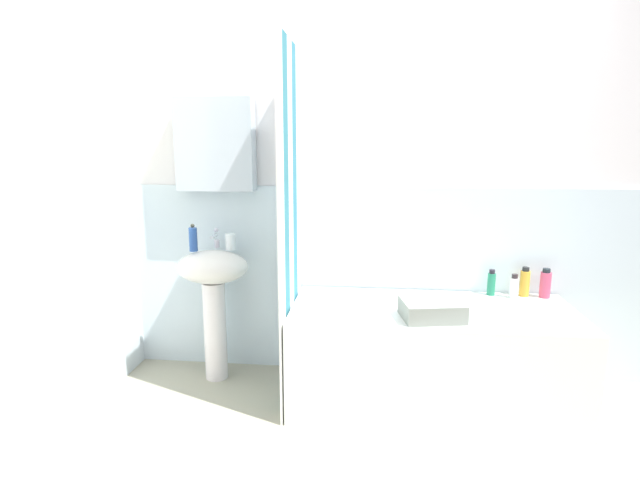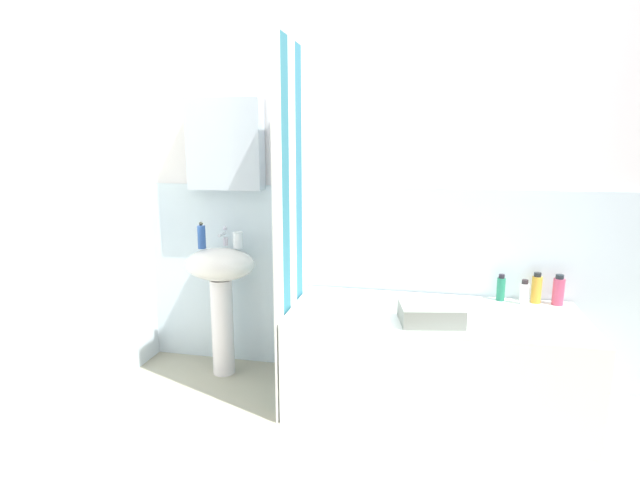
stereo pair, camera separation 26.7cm
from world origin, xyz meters
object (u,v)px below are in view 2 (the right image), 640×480
at_px(sink, 221,283).
at_px(body_wash_bottle, 558,291).
at_px(conditioner_bottle, 536,289).
at_px(bathtub, 432,360).
at_px(soap_dispenser, 202,237).
at_px(shampoo_bottle, 524,293).
at_px(lotion_bottle, 501,288).
at_px(towel_folded, 431,314).
at_px(toothbrush_cup, 238,240).

relative_size(sink, body_wash_bottle, 4.66).
bearing_deg(conditioner_bottle, bathtub, -153.07).
xyz_separation_m(soap_dispenser, shampoo_bottle, (1.91, 0.11, -0.27)).
relative_size(soap_dispenser, conditioner_bottle, 0.94).
bearing_deg(lotion_bottle, body_wash_bottle, -2.99).
bearing_deg(bathtub, sink, 173.27).
height_order(soap_dispenser, bathtub, soap_dispenser).
distance_m(body_wash_bottle, towel_folded, 0.83).
bearing_deg(conditioner_bottle, toothbrush_cup, -177.14).
bearing_deg(towel_folded, bathtub, 81.70).
bearing_deg(sink, soap_dispenser, -168.81).
xyz_separation_m(sink, conditioner_bottle, (1.88, 0.13, 0.04)).
distance_m(soap_dispenser, lotion_bottle, 1.81).
distance_m(soap_dispenser, body_wash_bottle, 2.11).
bearing_deg(soap_dispenser, lotion_bottle, 4.99).
bearing_deg(bathtub, conditioner_bottle, 26.93).
distance_m(toothbrush_cup, towel_folded, 1.26).
height_order(soap_dispenser, body_wash_bottle, soap_dispenser).
distance_m(sink, conditioner_bottle, 1.88).
bearing_deg(sink, conditioner_bottle, 4.11).
xyz_separation_m(soap_dispenser, toothbrush_cup, (0.21, 0.07, -0.02)).
distance_m(soap_dispenser, towel_folded, 1.45).
bearing_deg(sink, towel_folded, -14.04).
xyz_separation_m(body_wash_bottle, lotion_bottle, (-0.31, 0.02, -0.01)).
bearing_deg(body_wash_bottle, lotion_bottle, 177.01).
height_order(toothbrush_cup, shampoo_bottle, toothbrush_cup).
height_order(sink, bathtub, sink).
bearing_deg(body_wash_bottle, towel_folded, -148.07).
height_order(toothbrush_cup, body_wash_bottle, toothbrush_cup).
distance_m(body_wash_bottle, shampoo_bottle, 0.19).
bearing_deg(body_wash_bottle, shampoo_bottle, -171.04).
bearing_deg(soap_dispenser, body_wash_bottle, 3.83).
bearing_deg(sink, body_wash_bottle, 3.44).
bearing_deg(shampoo_bottle, body_wash_bottle, 8.96).
bearing_deg(toothbrush_cup, shampoo_bottle, 1.48).
relative_size(body_wash_bottle, towel_folded, 0.57).
relative_size(conditioner_bottle, lotion_bottle, 1.13).
relative_size(bathtub, towel_folded, 5.07).
bearing_deg(conditioner_bottle, towel_folded, -142.48).
xyz_separation_m(bathtub, conditioner_bottle, (0.57, 0.29, 0.36)).
relative_size(soap_dispenser, bathtub, 0.11).
distance_m(toothbrush_cup, bathtub, 1.35).
relative_size(lotion_bottle, towel_folded, 0.51).
height_order(toothbrush_cup, lotion_bottle, toothbrush_cup).
bearing_deg(body_wash_bottle, toothbrush_cup, -177.78).
relative_size(conditioner_bottle, towel_folded, 0.58).
xyz_separation_m(soap_dispenser, lotion_bottle, (1.79, 0.16, -0.26)).
bearing_deg(toothbrush_cup, lotion_bottle, 3.23).
bearing_deg(shampoo_bottle, lotion_bottle, 159.38).
bearing_deg(toothbrush_cup, bathtub, -9.47).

